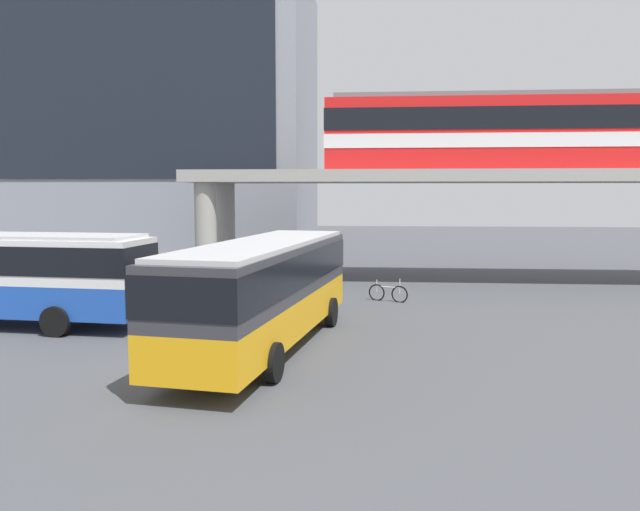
{
  "coord_description": "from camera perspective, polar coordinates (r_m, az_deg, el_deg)",
  "views": [
    {
      "loc": [
        4.84,
        -15.75,
        4.65
      ],
      "look_at": [
        2.85,
        8.14,
        2.2
      ],
      "focal_mm": 34.73,
      "sensor_mm": 36.0,
      "label": 1
    }
  ],
  "objects": [
    {
      "name": "train",
      "position": [
        33.91,
        19.59,
        10.72
      ],
      "size": [
        21.81,
        2.96,
        3.84
      ],
      "color": "red",
      "rests_on": "elevated_platform"
    },
    {
      "name": "bicycle_blue",
      "position": [
        27.32,
        -4.02,
        -3.21
      ],
      "size": [
        1.79,
        0.2,
        1.04
      ],
      "color": "black",
      "rests_on": "ground_plane"
    },
    {
      "name": "bicycle_silver",
      "position": [
        26.66,
        6.29,
        -3.46
      ],
      "size": [
        1.67,
        0.76,
        1.04
      ],
      "color": "black",
      "rests_on": "ground_plane"
    },
    {
      "name": "bus_main",
      "position": [
        18.35,
        -5.13,
        -2.52
      ],
      "size": [
        4.17,
        11.3,
        3.22
      ],
      "color": "orange",
      "rests_on": "ground_plane"
    },
    {
      "name": "bicycle_orange",
      "position": [
        28.69,
        -1.66,
        -2.76
      ],
      "size": [
        1.74,
        0.54,
        1.04
      ],
      "color": "black",
      "rests_on": "ground_plane"
    },
    {
      "name": "station_building",
      "position": [
        50.16,
        -16.03,
        12.03
      ],
      "size": [
        25.46,
        15.36,
        20.49
      ],
      "color": "gray",
      "rests_on": "ground_plane"
    },
    {
      "name": "ground_plane",
      "position": [
        26.61,
        -5.82,
        -4.26
      ],
      "size": [
        120.0,
        120.0,
        0.0
      ],
      "primitive_type": "plane",
      "color": "#47494F"
    },
    {
      "name": "elevated_platform",
      "position": [
        33.51,
        17.62,
        6.1
      ],
      "size": [
        33.87,
        5.84,
        5.76
      ],
      "color": "#9E9B93",
      "rests_on": "ground_plane"
    }
  ]
}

